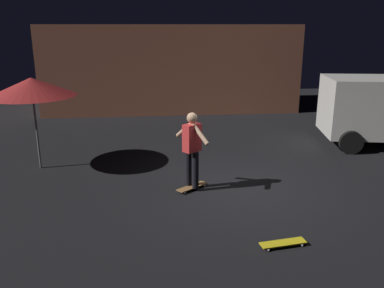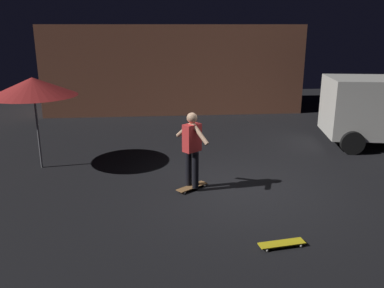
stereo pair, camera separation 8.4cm
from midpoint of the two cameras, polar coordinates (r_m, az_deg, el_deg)
The scene contains 6 objects.
ground_plane at distance 9.06m, azimuth 6.93°, elevation -6.32°, with size 28.00×28.00×0.00m, color black.
low_building at distance 17.67m, azimuth -3.21°, elevation 10.90°, with size 10.39×3.60×3.53m.
patio_umbrella at distance 10.50m, azimuth -22.06°, elevation 7.53°, with size 2.10×2.10×2.30m.
skateboard_ridden at distance 8.95m, azimuth -0.27°, elevation -6.12°, with size 0.74×0.64×0.07m.
skateboard_spare at distance 6.95m, azimuth 12.48°, elevation -13.61°, with size 0.80×0.31×0.07m.
skater at distance 8.61m, azimuth -0.28°, elevation -0.09°, with size 0.67×0.83×1.67m.
Camera 1 is at (-1.96, -8.13, 3.51)m, focal length 37.48 mm.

